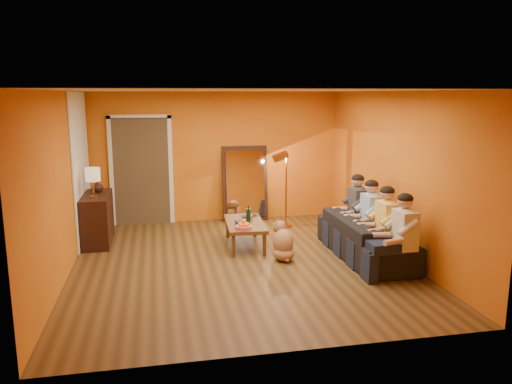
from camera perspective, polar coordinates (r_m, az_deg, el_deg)
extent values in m
cube|color=brown|center=(7.74, -1.83, -8.09)|extent=(5.00, 5.50, 0.00)
cube|color=white|center=(7.31, -1.96, 11.53)|extent=(5.00, 5.50, 0.00)
cube|color=orange|center=(10.11, -4.47, 4.02)|extent=(5.00, 0.00, 2.60)
cube|color=orange|center=(7.43, -21.27, 0.70)|extent=(0.00, 5.50, 2.60)
cube|color=orange|center=(8.20, 15.62, 1.97)|extent=(0.00, 5.50, 2.60)
cube|color=white|center=(9.14, -19.36, 2.66)|extent=(0.02, 1.90, 2.58)
cube|color=#3F2D19|center=(10.16, -12.94, 2.38)|extent=(1.06, 0.30, 2.10)
cube|color=white|center=(10.07, -16.20, 2.14)|extent=(0.08, 0.06, 2.20)
cube|color=white|center=(10.04, -9.70, 2.40)|extent=(0.08, 0.06, 2.20)
cube|color=white|center=(9.93, -13.23, 8.38)|extent=(1.22, 0.06, 0.08)
cube|color=black|center=(10.15, -1.26, 1.00)|extent=(0.92, 0.27, 1.51)
cube|color=white|center=(10.11, -1.22, 0.96)|extent=(0.78, 0.21, 1.35)
cube|color=black|center=(9.07, -17.64, -2.93)|extent=(0.44, 1.18, 0.85)
imported|color=black|center=(8.11, 12.40, -5.06)|extent=(2.20, 0.86, 0.64)
cylinder|color=black|center=(8.37, -0.89, -2.50)|extent=(0.07, 0.07, 0.31)
imported|color=#B27F3F|center=(8.57, -0.63, -2.95)|extent=(0.09, 0.09, 0.08)
imported|color=black|center=(8.81, -0.53, -2.75)|extent=(0.41, 0.37, 0.03)
imported|color=black|center=(8.23, -2.27, -3.78)|extent=(0.19, 0.25, 0.02)
imported|color=red|center=(8.23, -2.22, -3.62)|extent=(0.19, 0.25, 0.02)
imported|color=black|center=(8.21, -2.27, -3.52)|extent=(0.22, 0.27, 0.02)
imported|color=black|center=(9.21, -17.67, 0.63)|extent=(0.20, 0.20, 0.20)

